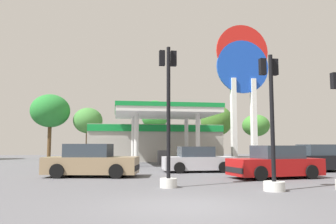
% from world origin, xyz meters
% --- Properties ---
extents(ground_plane, '(90.00, 90.00, 0.00)m').
position_xyz_m(ground_plane, '(0.00, 0.00, 0.00)').
color(ground_plane, '#56565B').
rests_on(ground_plane, ground).
extents(gas_station, '(12.30, 13.69, 4.45)m').
position_xyz_m(gas_station, '(2.01, 23.67, 1.99)').
color(gas_station, '#ADA89E').
rests_on(gas_station, ground).
extents(station_pole_sign, '(4.65, 0.56, 12.03)m').
position_xyz_m(station_pole_sign, '(9.16, 18.97, 7.66)').
color(station_pole_sign, white).
rests_on(station_pole_sign, ground).
extents(car_0, '(4.02, 1.88, 1.43)m').
position_xyz_m(car_0, '(2.91, 10.31, 0.65)').
color(car_0, black).
rests_on(car_0, ground).
extents(car_1, '(4.67, 2.65, 1.58)m').
position_xyz_m(car_1, '(-2.86, 8.38, 0.71)').
color(car_1, black).
rests_on(car_1, ground).
extents(car_2, '(4.35, 2.01, 1.55)m').
position_xyz_m(car_2, '(9.85, 9.56, 0.70)').
color(car_2, black).
rests_on(car_2, ground).
extents(car_3, '(4.38, 2.33, 1.50)m').
position_xyz_m(car_3, '(5.59, 6.32, 0.68)').
color(car_3, black).
rests_on(car_3, ground).
extents(traffic_signal_1, '(0.71, 0.71, 4.62)m').
position_xyz_m(traffic_signal_1, '(3.50, 2.30, 1.69)').
color(traffic_signal_1, silver).
rests_on(traffic_signal_1, ground).
extents(traffic_signal_2, '(0.65, 0.66, 5.16)m').
position_xyz_m(traffic_signal_2, '(0.16, 3.74, 2.11)').
color(traffic_signal_2, silver).
rests_on(traffic_signal_2, ground).
extents(tree_1, '(4.20, 4.20, 7.03)m').
position_xyz_m(tree_1, '(-8.74, 29.64, 5.20)').
color(tree_1, brown).
rests_on(tree_1, ground).
extents(tree_2, '(3.18, 3.18, 5.61)m').
position_xyz_m(tree_2, '(-4.70, 29.50, 4.16)').
color(tree_2, brown).
rests_on(tree_2, ground).
extents(tree_3, '(3.09, 3.09, 6.56)m').
position_xyz_m(tree_3, '(2.73, 29.53, 4.85)').
color(tree_3, brown).
rests_on(tree_3, ground).
extents(tree_4, '(3.94, 3.94, 6.39)m').
position_xyz_m(tree_4, '(10.70, 31.65, 4.49)').
color(tree_4, brown).
rests_on(tree_4, ground).
extents(tree_5, '(3.38, 3.38, 5.29)m').
position_xyz_m(tree_5, '(15.64, 31.20, 3.91)').
color(tree_5, brown).
rests_on(tree_5, ground).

